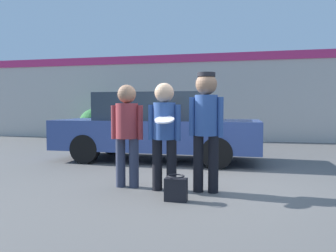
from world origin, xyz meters
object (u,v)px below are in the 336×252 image
(shrub, at_px, (95,124))
(person_right, at_px, (206,120))
(person_left, at_px, (127,127))
(person_middle_with_frisbee, at_px, (164,128))
(parked_car_near, at_px, (156,127))
(handbag, at_px, (176,189))

(shrub, bearing_deg, person_right, -53.95)
(person_left, height_order, person_right, person_right)
(person_right, bearing_deg, person_middle_with_frisbee, -175.52)
(person_middle_with_frisbee, height_order, parked_car_near, person_middle_with_frisbee)
(person_right, xyz_separation_m, shrub, (-5.00, 6.87, -0.45))
(parked_car_near, bearing_deg, person_middle_with_frisbee, -72.83)
(person_middle_with_frisbee, height_order, person_right, person_right)
(person_left, height_order, parked_car_near, person_left)
(shrub, bearing_deg, person_left, -61.11)
(person_left, distance_m, person_right, 1.24)
(person_right, relative_size, parked_car_near, 0.37)
(person_left, distance_m, parked_car_near, 2.67)
(person_right, bearing_deg, handbag, -121.15)
(handbag, bearing_deg, person_middle_with_frisbee, 118.76)
(shrub, bearing_deg, parked_car_near, -49.72)
(person_middle_with_frisbee, bearing_deg, parked_car_near, 107.17)
(person_middle_with_frisbee, relative_size, shrub, 1.33)
(person_middle_with_frisbee, distance_m, parked_car_near, 2.87)
(parked_car_near, xyz_separation_m, handbag, (1.12, -3.25, -0.62))
(person_middle_with_frisbee, bearing_deg, person_right, 4.48)
(parked_car_near, bearing_deg, person_left, -85.03)
(person_middle_with_frisbee, relative_size, parked_car_near, 0.34)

